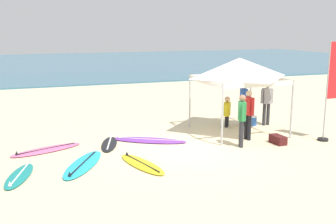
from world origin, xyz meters
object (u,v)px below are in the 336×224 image
surfboard_pink (46,150)px  person_yellow (227,110)px  canopy_tent (239,68)px  person_red (248,112)px  surfboard_teal (19,176)px  surfboard_yellow (142,164)px  banner_flag (329,95)px  person_blue (244,101)px  gear_bag_near_tent (278,140)px  surfboard_black (109,144)px  surfboard_purple (149,140)px  cooler_box (249,120)px  surfboard_cyan (83,164)px  person_grey (267,101)px  person_green (242,117)px

surfboard_pink → person_yellow: 6.92m
canopy_tent → person_red: 1.72m
canopy_tent → surfboard_teal: (-7.60, -2.12, -2.35)m
surfboard_yellow → banner_flag: 6.85m
surfboard_teal → person_yellow: size_ratio=1.64×
surfboard_teal → person_blue: 8.87m
person_red → gear_bag_near_tent: (0.69, -0.81, -0.85)m
surfboard_yellow → surfboard_teal: size_ratio=1.12×
surfboard_black → person_red: person_red is taller
surfboard_purple → cooler_box: size_ratio=5.13×
banner_flag → gear_bag_near_tent: bearing=173.3°
surfboard_pink → surfboard_cyan: bearing=-63.9°
canopy_tent → person_grey: canopy_tent is taller
surfboard_cyan → surfboard_teal: bearing=-168.3°
canopy_tent → person_blue: 1.77m
canopy_tent → surfboard_black: 5.34m
person_red → canopy_tent: bearing=80.5°
person_red → person_blue: size_ratio=1.00×
cooler_box → surfboard_cyan: bearing=-159.6°
canopy_tent → surfboard_pink: bearing=179.8°
canopy_tent → person_yellow: 1.95m
surfboard_teal → person_green: (6.79, 0.46, 0.95)m
canopy_tent → person_blue: size_ratio=1.64×
surfboard_yellow → person_red: (4.19, 1.32, 0.95)m
surfboard_yellow → person_yellow: 5.49m
person_yellow → person_red: bearing=-96.4°
surfboard_black → banner_flag: banner_flag is taller
person_yellow → banner_flag: (2.27, -2.91, 0.92)m
person_blue → person_grey: bearing=-12.0°
surfboard_teal → person_yellow: bearing=21.6°
surfboard_black → person_blue: person_blue is taller
surfboard_black → surfboard_teal: 3.52m
person_grey → surfboard_black: bearing=-174.5°
surfboard_purple → person_yellow: 3.65m
person_blue → surfboard_cyan: bearing=-158.7°
surfboard_pink → person_green: person_green is taller
surfboard_black → person_blue: bearing=8.5°
surfboard_black → person_blue: 5.65m
canopy_tent → surfboard_black: bearing=180.0°
canopy_tent → surfboard_yellow: canopy_tent is taller
person_red → gear_bag_near_tent: 1.36m
gear_bag_near_tent → surfboard_pink: bearing=166.0°
canopy_tent → person_red: (-0.16, -0.99, -1.40)m
surfboard_purple → surfboard_teal: size_ratio=1.31×
gear_bag_near_tent → banner_flag: bearing=-6.7°
surfboard_black → person_green: bearing=-22.7°
surfboard_cyan → surfboard_purple: bearing=35.2°
person_blue → banner_flag: size_ratio=0.50×
surfboard_teal → person_green: person_green is taller
banner_flag → cooler_box: (-1.33, 2.80, -1.38)m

